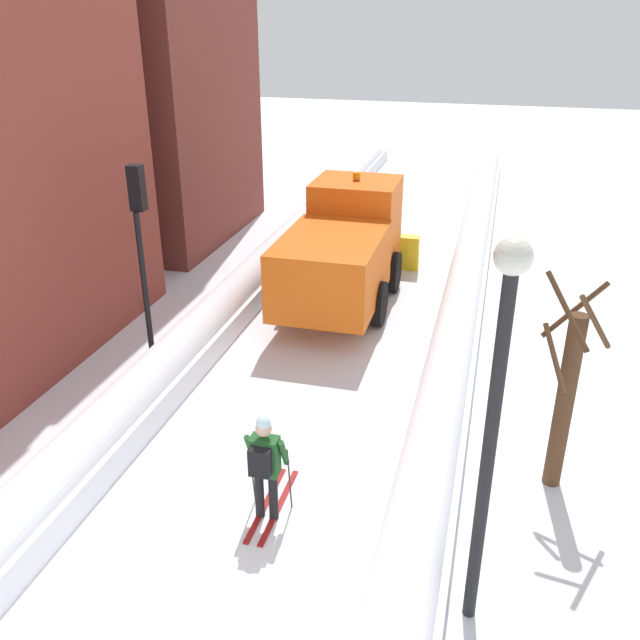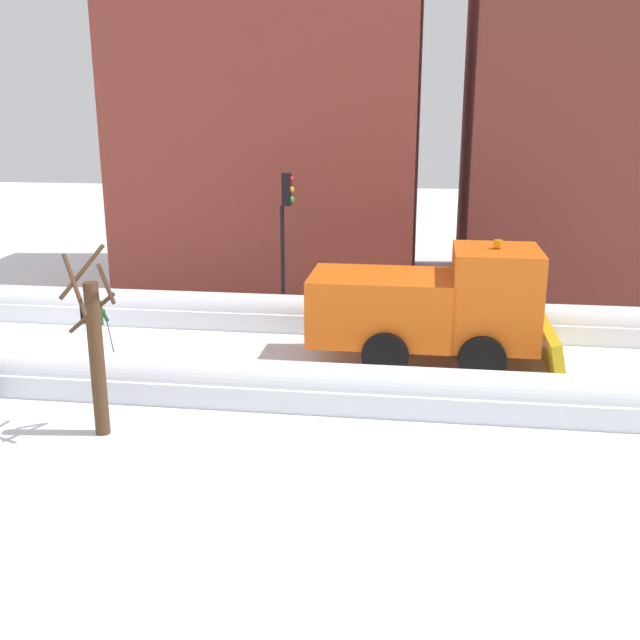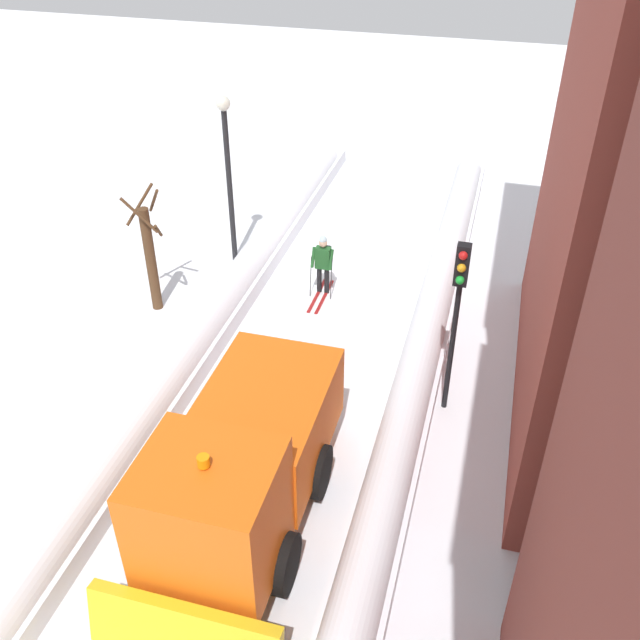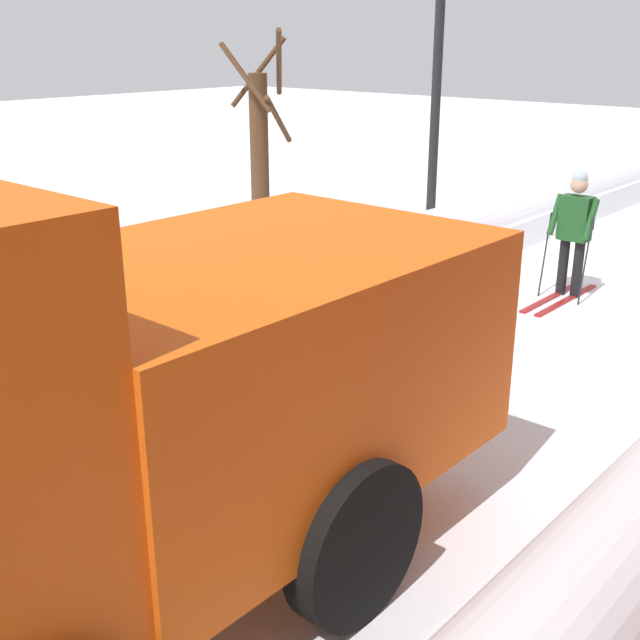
{
  "view_description": "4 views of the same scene",
  "coord_description": "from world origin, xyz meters",
  "px_view_note": "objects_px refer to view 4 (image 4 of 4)",
  "views": [
    {
      "loc": [
        3.37,
        -6.0,
        7.14
      ],
      "look_at": [
        0.24,
        5.79,
        1.46
      ],
      "focal_mm": 38.39,
      "sensor_mm": 36.0,
      "label": 1
    },
    {
      "loc": [
        17.33,
        9.74,
        6.16
      ],
      "look_at": [
        0.7,
        7.39,
        1.29
      ],
      "focal_mm": 42.01,
      "sensor_mm": 36.0,
      "label": 2
    },
    {
      "loc": [
        -4.02,
        18.32,
        10.89
      ],
      "look_at": [
        -0.45,
        5.41,
        1.65
      ],
      "focal_mm": 39.74,
      "sensor_mm": 36.0,
      "label": 3
    },
    {
      "loc": [
        -4.03,
        12.25,
        3.54
      ],
      "look_at": [
        0.46,
        7.14,
        1.09
      ],
      "focal_mm": 44.64,
      "sensor_mm": 36.0,
      "label": 4
    }
  ],
  "objects_px": {
    "street_lamp": "(438,55)",
    "skier": "(575,227)",
    "bare_tree_near": "(261,165)",
    "plow_truck": "(82,415)"
  },
  "relations": [
    {
      "from": "street_lamp",
      "to": "skier",
      "type": "bearing_deg",
      "value": 161.25
    },
    {
      "from": "skier",
      "to": "street_lamp",
      "type": "xyz_separation_m",
      "value": [
        3.1,
        -1.05,
        2.22
      ]
    },
    {
      "from": "skier",
      "to": "plow_truck",
      "type": "bearing_deg",
      "value": 95.18
    },
    {
      "from": "skier",
      "to": "bare_tree_near",
      "type": "height_order",
      "value": "bare_tree_near"
    },
    {
      "from": "bare_tree_near",
      "to": "street_lamp",
      "type": "bearing_deg",
      "value": -110.23
    },
    {
      "from": "plow_truck",
      "to": "skier",
      "type": "bearing_deg",
      "value": -84.82
    },
    {
      "from": "plow_truck",
      "to": "street_lamp",
      "type": "height_order",
      "value": "street_lamp"
    },
    {
      "from": "street_lamp",
      "to": "bare_tree_near",
      "type": "bearing_deg",
      "value": 69.77
    },
    {
      "from": "street_lamp",
      "to": "plow_truck",
      "type": "bearing_deg",
      "value": 112.29
    },
    {
      "from": "skier",
      "to": "street_lamp",
      "type": "relative_size",
      "value": 0.36
    }
  ]
}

